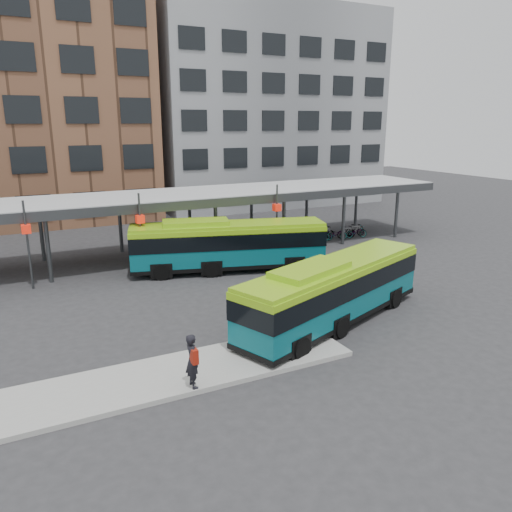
% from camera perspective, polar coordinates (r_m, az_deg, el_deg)
% --- Properties ---
extents(ground, '(120.00, 120.00, 0.00)m').
position_cam_1_polar(ground, '(22.66, 0.92, -7.56)').
color(ground, '#28282B').
rests_on(ground, ground).
extents(boarding_island, '(14.00, 3.00, 0.18)m').
position_cam_1_polar(boarding_island, '(18.26, -10.40, -13.44)').
color(boarding_island, gray).
rests_on(boarding_island, ground).
extents(canopy, '(40.00, 6.53, 4.80)m').
position_cam_1_polar(canopy, '(33.19, -9.55, 6.56)').
color(canopy, '#999B9E').
rests_on(canopy, ground).
extents(building_grey, '(24.00, 14.00, 20.00)m').
position_cam_1_polar(building_grey, '(56.69, 0.30, 16.43)').
color(building_grey, slate).
rests_on(building_grey, ground).
extents(bus_front, '(11.12, 6.12, 3.04)m').
position_cam_1_polar(bus_front, '(22.26, 8.88, -3.82)').
color(bus_front, '#08535D').
rests_on(bus_front, ground).
extents(bus_rear, '(11.73, 5.47, 3.17)m').
position_cam_1_polar(bus_rear, '(29.87, -3.27, 1.38)').
color(bus_rear, '#08535D').
rests_on(bus_rear, ground).
extents(pedestrian, '(0.46, 0.70, 1.87)m').
position_cam_1_polar(pedestrian, '(16.92, -7.27, -11.75)').
color(pedestrian, black).
rests_on(pedestrian, boarding_island).
extents(bike_rack, '(5.14, 1.49, 1.03)m').
position_cam_1_polar(bike_rack, '(38.79, 9.53, 2.63)').
color(bike_rack, slate).
rests_on(bike_rack, ground).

